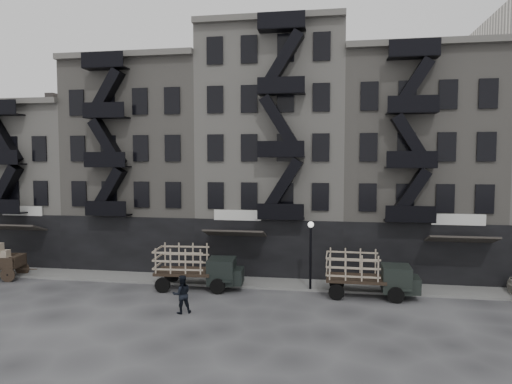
# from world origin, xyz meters

# --- Properties ---
(ground) EXTENTS (140.00, 140.00, 0.00)m
(ground) POSITION_xyz_m (0.00, 0.00, 0.00)
(ground) COLOR #38383A
(ground) RESTS_ON ground
(sidewalk) EXTENTS (55.00, 2.50, 0.15)m
(sidewalk) POSITION_xyz_m (0.00, 3.75, 0.07)
(sidewalk) COLOR slate
(sidewalk) RESTS_ON ground
(building_west) EXTENTS (10.00, 11.35, 13.20)m
(building_west) POSITION_xyz_m (-20.00, 9.83, 6.00)
(building_west) COLOR #ABA79D
(building_west) RESTS_ON ground
(building_midwest) EXTENTS (10.00, 11.35, 16.20)m
(building_midwest) POSITION_xyz_m (-10.00, 9.83, 7.50)
(building_midwest) COLOR gray
(building_midwest) RESTS_ON ground
(building_center) EXTENTS (10.00, 11.35, 18.20)m
(building_center) POSITION_xyz_m (-0.00, 9.82, 8.50)
(building_center) COLOR #ABA79D
(building_center) RESTS_ON ground
(building_mideast) EXTENTS (10.00, 11.35, 16.20)m
(building_mideast) POSITION_xyz_m (10.00, 9.83, 7.50)
(building_mideast) COLOR gray
(building_mideast) RESTS_ON ground
(lamp_post) EXTENTS (0.36, 0.36, 4.28)m
(lamp_post) POSITION_xyz_m (3.00, 2.60, 2.78)
(lamp_post) COLOR black
(lamp_post) RESTS_ON ground
(stake_truck_west) EXTENTS (5.50, 2.58, 2.69)m
(stake_truck_west) POSITION_xyz_m (-4.00, 2.01, 1.53)
(stake_truck_west) COLOR black
(stake_truck_west) RESTS_ON ground
(stake_truck_east) EXTENTS (5.30, 2.28, 2.64)m
(stake_truck_east) POSITION_xyz_m (6.41, 2.07, 1.51)
(stake_truck_east) COLOR black
(stake_truck_east) RESTS_ON ground
(pedestrian_mid) EXTENTS (1.22, 1.13, 2.01)m
(pedestrian_mid) POSITION_xyz_m (-3.44, -2.49, 1.00)
(pedestrian_mid) COLOR black
(pedestrian_mid) RESTS_ON ground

